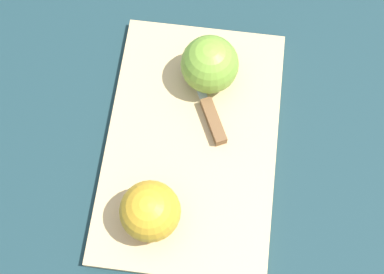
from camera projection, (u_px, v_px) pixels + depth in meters
ground_plane at (192, 145)px, 0.84m from camera, size 4.00×4.00×0.00m
cutting_board at (192, 143)px, 0.83m from camera, size 0.44×0.31×0.02m
apple_half_left at (150, 211)px, 0.74m from camera, size 0.09×0.09×0.09m
apple_half_right at (210, 64)px, 0.82m from camera, size 0.09×0.09×0.09m
knife at (212, 116)px, 0.83m from camera, size 0.16×0.07×0.02m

